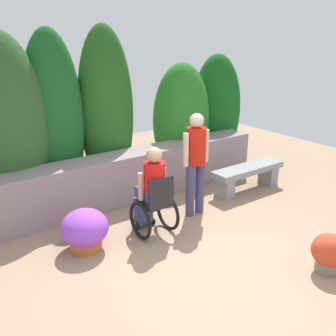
# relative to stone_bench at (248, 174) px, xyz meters

# --- Properties ---
(ground_plane) EXTENTS (12.40, 12.40, 0.00)m
(ground_plane) POSITION_rel_stone_bench_xyz_m (-2.28, -1.28, -0.32)
(ground_plane) COLOR #9D7F66
(stone_retaining_wall) EXTENTS (5.88, 0.53, 0.86)m
(stone_retaining_wall) POSITION_rel_stone_bench_xyz_m (-2.28, 0.92, 0.11)
(stone_retaining_wall) COLOR gray
(stone_retaining_wall) RESTS_ON ground
(hedge_backdrop) EXTENTS (7.09, 1.00, 2.96)m
(hedge_backdrop) POSITION_rel_stone_bench_xyz_m (-2.55, 1.52, 1.01)
(hedge_backdrop) COLOR #244317
(hedge_backdrop) RESTS_ON ground
(stone_bench) EXTENTS (1.52, 0.39, 0.47)m
(stone_bench) POSITION_rel_stone_bench_xyz_m (0.00, 0.00, 0.00)
(stone_bench) COLOR gray
(stone_bench) RESTS_ON ground
(person_in_wheelchair) EXTENTS (0.53, 0.66, 1.33)m
(person_in_wheelchair) POSITION_rel_stone_bench_xyz_m (-2.33, -0.33, 0.31)
(person_in_wheelchair) COLOR black
(person_in_wheelchair) RESTS_ON ground
(person_standing_companion) EXTENTS (0.49, 0.30, 1.66)m
(person_standing_companion) POSITION_rel_stone_bench_xyz_m (-1.43, -0.20, 0.64)
(person_standing_companion) COLOR #3F3F64
(person_standing_companion) RESTS_ON ground
(flower_pot_purple_near) EXTENTS (0.43, 0.43, 0.51)m
(flower_pot_purple_near) POSITION_rel_stone_bench_xyz_m (-1.10, -2.38, -0.06)
(flower_pot_purple_near) COLOR gray
(flower_pot_purple_near) RESTS_ON ground
(flower_pot_terracotta_by_wall) EXTENTS (0.64, 0.64, 0.57)m
(flower_pot_terracotta_by_wall) POSITION_rel_stone_bench_xyz_m (-3.32, -0.17, -0.03)
(flower_pot_terracotta_by_wall) COLOR #B9622C
(flower_pot_terracotta_by_wall) RESTS_ON ground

